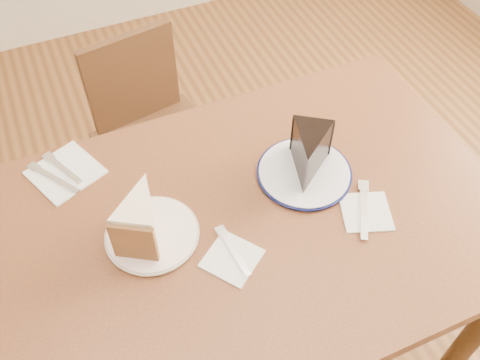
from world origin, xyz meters
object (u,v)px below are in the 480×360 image
Objects in this scene: table at (251,241)px; carrot_cake at (142,216)px; plate_navy at (304,173)px; chocolate_cake at (308,157)px; chair_far at (155,136)px; plate_cream at (152,234)px.

carrot_cake is at bearing 166.74° from table.
chocolate_cake is at bearing -43.48° from plate_navy.
chair_far is 5.86× the size of carrot_cake.
plate_cream is at bearing -176.49° from plate_navy.
table is 5.39× the size of plate_navy.
chair_far is 3.78× the size of plate_cream.
carrot_cake is (-0.24, 0.06, 0.16)m from table.
plate_cream is at bearing 169.34° from table.
chocolate_cake is (0.40, 0.02, 0.06)m from plate_cream.
chocolate_cake reaches higher than chair_far.
plate_navy is (0.17, 0.07, 0.10)m from table.
table is at bearing 85.69° from chair_far.
table is 1.57× the size of chair_far.
table is 0.70m from chair_far.
plate_cream is (-0.23, 0.04, 0.10)m from table.
plate_cream is at bearing 37.31° from chocolate_cake.
carrot_cake is (-0.17, -0.60, 0.39)m from chair_far.
plate_navy is 0.06m from chocolate_cake.
carrot_cake is (-0.01, 0.01, 0.06)m from plate_cream.
table is at bearing 54.38° from chocolate_cake.
chocolate_cake is at bearing 3.02° from plate_cream.
chair_far is at bearing 75.42° from plate_cream.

